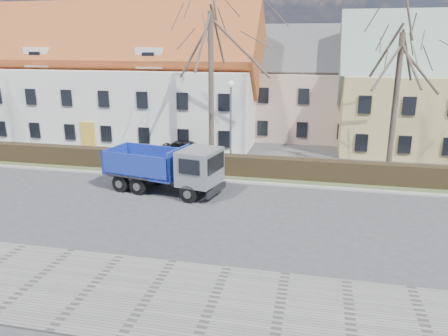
% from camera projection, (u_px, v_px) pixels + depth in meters
% --- Properties ---
extents(ground, '(120.00, 120.00, 0.00)m').
position_uv_depth(ground, '(210.00, 208.00, 22.98)').
color(ground, '#3F3F42').
extents(sidewalk_near, '(80.00, 5.00, 0.08)m').
position_uv_depth(sidewalk_near, '(149.00, 296.00, 14.99)').
color(sidewalk_near, gray).
rests_on(sidewalk_near, ground).
extents(curb_far, '(80.00, 0.30, 0.12)m').
position_uv_depth(curb_far, '(228.00, 181.00, 27.27)').
color(curb_far, '#A8A49A').
rests_on(curb_far, ground).
extents(grass_strip, '(80.00, 3.00, 0.10)m').
position_uv_depth(grass_strip, '(233.00, 174.00, 28.78)').
color(grass_strip, '#46542F').
rests_on(grass_strip, ground).
extents(hedge, '(60.00, 0.90, 1.30)m').
position_uv_depth(hedge, '(232.00, 166.00, 28.42)').
color(hedge, black).
rests_on(hedge, ground).
extents(building_white, '(26.80, 10.80, 9.50)m').
position_uv_depth(building_white, '(113.00, 84.00, 39.33)').
color(building_white, white).
rests_on(building_white, ground).
extents(building_pink, '(10.80, 8.80, 8.00)m').
position_uv_depth(building_pink, '(305.00, 92.00, 39.81)').
color(building_pink, tan).
rests_on(building_pink, ground).
extents(tree_1, '(9.20, 9.20, 12.65)m').
position_uv_depth(tree_1, '(211.00, 74.00, 29.60)').
color(tree_1, '#4C3E34').
rests_on(tree_1, ground).
extents(tree_2, '(8.00, 8.00, 11.00)m').
position_uv_depth(tree_2, '(396.00, 90.00, 27.37)').
color(tree_2, '#4C3E34').
rests_on(tree_2, ground).
extents(dump_truck, '(7.50, 3.98, 2.85)m').
position_uv_depth(dump_truck, '(160.00, 168.00, 25.28)').
color(dump_truck, navy).
rests_on(dump_truck, ground).
extents(streetlight, '(0.48, 0.48, 6.11)m').
position_uv_depth(streetlight, '(231.00, 127.00, 28.76)').
color(streetlight, gray).
rests_on(streetlight, ground).
extents(cart_frame, '(0.83, 0.57, 0.70)m').
position_uv_depth(cart_frame, '(131.00, 169.00, 28.76)').
color(cart_frame, silver).
rests_on(cart_frame, ground).
extents(parked_car_a, '(3.94, 1.67, 1.33)m').
position_uv_depth(parked_car_a, '(187.00, 149.00, 32.93)').
color(parked_car_a, black).
rests_on(parked_car_a, ground).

